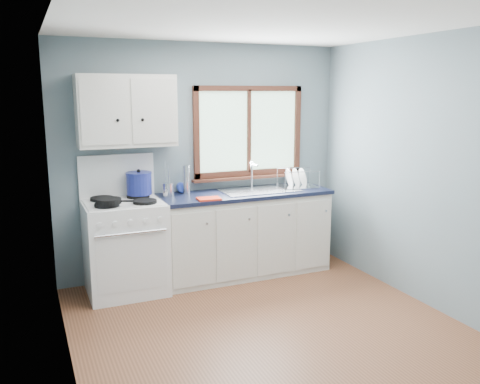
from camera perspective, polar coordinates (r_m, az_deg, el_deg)
name	(u,v)px	position (r m, az deg, el deg)	size (l,w,h in m)	color
floor	(278,338)	(4.37, 4.26, -15.99)	(3.20, 3.60, 0.02)	brown
ceiling	(283,18)	(3.92, 4.82, 18.86)	(3.20, 3.60, 0.02)	white
wall_back	(203,160)	(5.60, -4.18, 3.63)	(3.20, 0.02, 2.50)	slate
wall_front	(466,256)	(2.55, 24.00, -6.53)	(3.20, 0.02, 2.50)	slate
wall_left	(62,206)	(3.52, -19.37, -1.50)	(0.02, 3.60, 2.50)	slate
wall_right	(438,175)	(4.91, 21.37, 1.82)	(0.02, 3.60, 2.50)	slate
gas_range	(125,244)	(5.20, -12.79, -5.75)	(0.76, 0.69, 1.36)	white
base_cabinets	(244,237)	(5.61, 0.46, -5.10)	(1.85, 0.60, 0.88)	silver
countertop	(244,194)	(5.49, 0.47, -0.19)	(1.89, 0.64, 0.04)	black
sink	(259,196)	(5.58, 2.16, -0.46)	(0.84, 0.46, 0.44)	silver
window	(249,138)	(5.74, 0.99, 6.10)	(1.36, 0.10, 1.03)	#9EC6A8
upper_cabinets	(126,111)	(5.15, -12.64, 8.88)	(0.95, 0.35, 0.70)	silver
skillet	(109,201)	(4.89, -14.51, -0.98)	(0.37, 0.31, 0.05)	black
stockpot	(139,183)	(5.24, -11.27, 0.99)	(0.28, 0.28, 0.26)	navy
utensil_crock	(168,189)	(5.30, -8.08, 0.31)	(0.15, 0.15, 0.36)	silver
thermos	(186,180)	(5.39, -6.04, 1.40)	(0.07, 0.07, 0.31)	silver
soap_bottle	(183,181)	(5.42, -6.46, 1.28)	(0.11, 0.11, 0.28)	blue
dish_towel	(209,199)	(5.11, -3.51, -0.76)	(0.23, 0.17, 0.02)	red
dish_rack	(297,182)	(5.78, 6.42, 1.09)	(0.47, 0.39, 0.22)	silver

